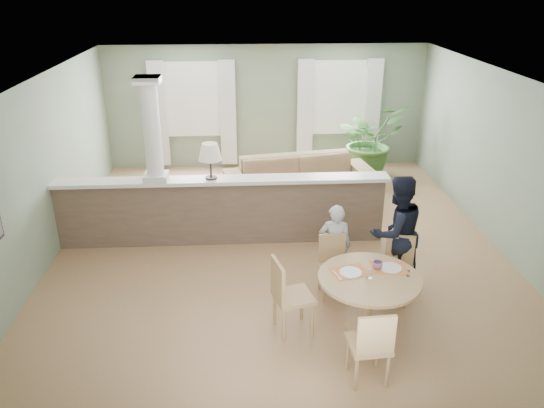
{
  "coord_description": "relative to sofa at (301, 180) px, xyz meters",
  "views": [
    {
      "loc": [
        -0.56,
        -7.6,
        4.02
      ],
      "look_at": [
        -0.17,
        -1.0,
        1.17
      ],
      "focal_mm": 35.0,
      "sensor_mm": 36.0,
      "label": 1
    }
  ],
  "objects": [
    {
      "name": "houseplant",
      "position": [
        1.63,
        1.34,
        0.37
      ],
      "size": [
        1.84,
        1.76,
        1.58
      ],
      "primitive_type": "imported",
      "rotation": [
        0.0,
        0.0,
        0.5
      ],
      "color": "#336227",
      "rests_on": "ground"
    },
    {
      "name": "sofa",
      "position": [
        0.0,
        0.0,
        0.0
      ],
      "size": [
        3.01,
        1.59,
        0.83
      ],
      "primitive_type": "imported",
      "rotation": [
        0.0,
        0.0,
        0.17
      ],
      "color": "olive",
      "rests_on": "ground"
    },
    {
      "name": "dining_table",
      "position": [
        0.37,
        -4.1,
        0.17
      ],
      "size": [
        1.23,
        1.23,
        0.84
      ],
      "rotation": [
        0.0,
        0.0,
        0.25
      ],
      "color": "tan",
      "rests_on": "ground"
    },
    {
      "name": "room_shell",
      "position": [
        -0.58,
        -1.23,
        1.39
      ],
      "size": [
        7.02,
        8.02,
        2.71
      ],
      "color": "gray",
      "rests_on": "ground"
    },
    {
      "name": "chair_side",
      "position": [
        -0.61,
        -4.1,
        0.12
      ],
      "size": [
        0.54,
        0.54,
        0.98
      ],
      "rotation": [
        0.0,
        0.0,
        1.82
      ],
      "color": "tan",
      "rests_on": "ground"
    },
    {
      "name": "chair_far_boy",
      "position": [
        0.08,
        -3.28,
        0.05
      ],
      "size": [
        0.39,
        0.39,
        0.85
      ],
      "rotation": [
        0.0,
        0.0,
        0.03
      ],
      "color": "tan",
      "rests_on": "ground"
    },
    {
      "name": "pony_wall",
      "position": [
        -1.54,
        -1.66,
        0.29
      ],
      "size": [
        5.32,
        0.38,
        2.7
      ],
      "color": "brown",
      "rests_on": "ground"
    },
    {
      "name": "chair_near",
      "position": [
        0.19,
        -5.05,
        0.09
      ],
      "size": [
        0.45,
        0.45,
        0.93
      ],
      "rotation": [
        0.0,
        0.0,
        3.21
      ],
      "color": "tan",
      "rests_on": "ground"
    },
    {
      "name": "man_person",
      "position": [
        0.96,
        -3.12,
        0.4
      ],
      "size": [
        0.96,
        0.85,
        1.64
      ],
      "primitive_type": "imported",
      "rotation": [
        0.0,
        0.0,
        3.48
      ],
      "color": "black",
      "rests_on": "ground"
    },
    {
      "name": "ground",
      "position": [
        -0.55,
        -1.86,
        -0.42
      ],
      "size": [
        8.0,
        8.0,
        0.0
      ],
      "primitive_type": "plane",
      "color": "#A88059",
      "rests_on": "ground"
    },
    {
      "name": "chair_far_man",
      "position": [
        0.93,
        -3.41,
        0.07
      ],
      "size": [
        0.52,
        0.52,
        0.88
      ],
      "rotation": [
        0.0,
        0.0,
        -0.4
      ],
      "color": "tan",
      "rests_on": "ground"
    },
    {
      "name": "child_person",
      "position": [
        0.13,
        -3.06,
        0.19
      ],
      "size": [
        0.49,
        0.36,
        1.22
      ],
      "primitive_type": "imported",
      "rotation": [
        0.0,
        0.0,
        2.97
      ],
      "color": "#A0A0A5",
      "rests_on": "ground"
    }
  ]
}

